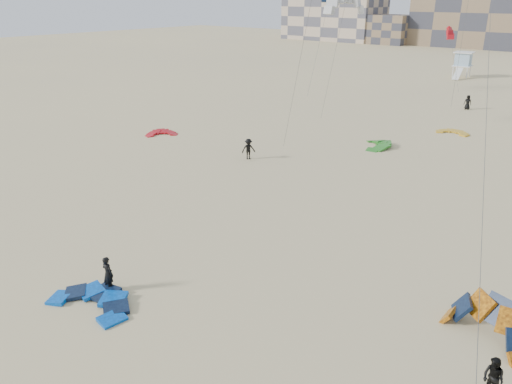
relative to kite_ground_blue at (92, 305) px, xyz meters
The scene contains 16 objects.
ground 3.59m from the kite_ground_blue, 60.98° to the left, with size 320.00×320.00×0.00m, color tan.
kite_ground_blue is the anchor object (origin of this frame).
kite_ground_orange 17.58m from the kite_ground_blue, 31.91° to the left, with size 4.14×3.05×2.77m, color orange, non-canonical shape.
kite_ground_red 30.38m from the kite_ground_blue, 133.51° to the left, with size 2.89×3.02×0.74m, color red, non-canonical shape.
kite_ground_green 32.43m from the kite_ground_blue, 93.28° to the left, with size 3.72×3.88×0.89m, color #157C22, non-canonical shape.
kite_ground_yellow 41.80m from the kite_ground_blue, 87.14° to the left, with size 2.93×3.08×0.39m, color gold, non-canonical shape.
kitesurfer_main 1.62m from the kite_ground_blue, 108.09° to the left, with size 0.67×0.44×1.84m, color black.
kitesurfer_b 17.09m from the kite_ground_blue, 20.05° to the left, with size 0.80×0.63×1.65m, color black.
kitesurfer_c 23.28m from the kite_ground_blue, 112.02° to the left, with size 1.19×0.68×1.84m, color black.
kitesurfer_e 54.58m from the kite_ground_blue, 90.70° to the left, with size 0.87×0.57×1.79m, color black.
kite_fly_grey 39.10m from the kite_ground_blue, 103.08° to the left, with size 5.53×5.53×12.89m.
kite_fly_red 67.22m from the kite_ground_blue, 96.95° to the left, with size 6.50×8.18×8.42m.
lifeguard_tower_far 81.23m from the kite_ground_blue, 97.21° to the left, with size 3.34×6.04×4.30m.
condo_west_a 149.78m from the kite_ground_blue, 117.14° to the left, with size 30.00×15.00×14.00m, color #C2A98E.
condo_west_b 140.31m from the kite_ground_blue, 101.64° to the left, with size 28.00×14.00×18.00m, color #7E674C.
condo_fill_left 139.79m from the kite_ground_blue, 110.20° to the left, with size 12.00×10.00×8.00m, color #7E674C.
Camera 1 is at (16.71, -13.45, 13.52)m, focal length 35.00 mm.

